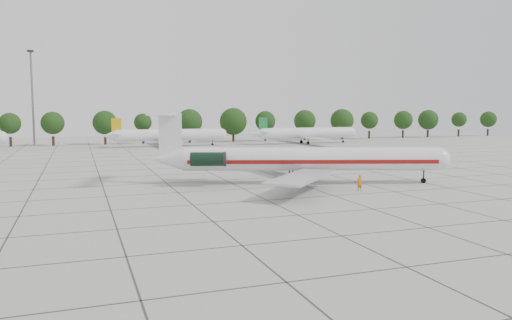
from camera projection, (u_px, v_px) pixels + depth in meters
The scene contains 8 objects.
ground at pixel (243, 189), 60.54m from camera, with size 260.00×260.00×0.00m, color #ABABA4.
apron_joints at pixel (212, 174), 74.58m from camera, with size 170.00×170.00×0.02m, color #383838.
main_airliner at pixel (296, 159), 64.65m from camera, with size 38.19×29.14×9.16m.
ground_crew at pixel (359, 183), 58.79m from camera, with size 0.71×0.47×1.95m, color orange.
bg_airliner_c at pixel (170, 135), 128.84m from camera, with size 28.24×27.20×7.40m.
bg_airliner_d at pixel (307, 133), 139.64m from camera, with size 28.24×27.20×7.40m.
tree_line at pixel (105, 123), 135.63m from camera, with size 249.86×8.44×10.22m.
floodlight_mast at pixel (32, 92), 135.20m from camera, with size 1.60×1.60×25.45m.
Camera 1 is at (-18.72, -56.88, 9.66)m, focal length 35.00 mm.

